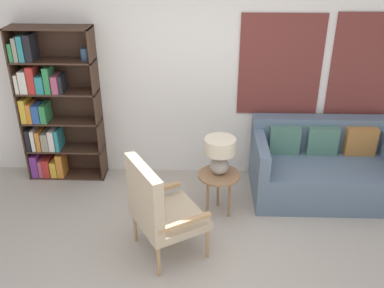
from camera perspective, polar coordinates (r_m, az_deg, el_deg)
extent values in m
plane|color=#B2A899|center=(4.09, 0.78, -17.90)|extent=(14.00, 14.00, 0.00)
cube|color=white|center=(5.16, 1.32, 9.66)|extent=(6.40, 0.06, 2.70)
cube|color=brown|center=(5.17, 11.69, 10.19)|extent=(0.96, 0.02, 1.20)
cube|color=brown|center=(5.44, 22.45, 9.54)|extent=(0.87, 0.02, 1.22)
cube|color=#422B1E|center=(5.58, -21.76, 4.73)|extent=(0.02, 0.30, 1.90)
cube|color=#422B1E|center=(5.28, -12.41, 4.85)|extent=(0.02, 0.30, 1.90)
cube|color=#422B1E|center=(5.16, -18.66, 14.53)|extent=(0.95, 0.30, 0.02)
cube|color=#422B1E|center=(5.82, -15.97, -3.81)|extent=(0.95, 0.30, 0.02)
cube|color=#422B1E|center=(5.54, -16.77, 5.38)|extent=(0.95, 0.01, 1.90)
cube|color=#422B1E|center=(5.64, -16.45, -0.51)|extent=(0.95, 0.30, 0.02)
cube|color=#7A338C|center=(5.85, -20.01, -2.51)|extent=(0.09, 0.21, 0.29)
cube|color=#B24C6B|center=(5.84, -19.27, -2.82)|extent=(0.05, 0.21, 0.23)
cube|color=red|center=(5.80, -18.68, -2.86)|extent=(0.09, 0.18, 0.24)
cube|color=gold|center=(5.80, -17.70, -2.88)|extent=(0.08, 0.24, 0.21)
cube|color=orange|center=(5.74, -16.97, -2.49)|extent=(0.08, 0.23, 0.31)
cube|color=#422B1E|center=(5.49, -16.95, 2.99)|extent=(0.95, 0.30, 0.02)
cube|color=black|center=(5.68, -20.81, 0.65)|extent=(0.05, 0.18, 0.28)
cube|color=silver|center=(5.68, -20.12, 0.74)|extent=(0.05, 0.23, 0.27)
cube|color=orange|center=(5.66, -19.52, 0.64)|extent=(0.05, 0.23, 0.25)
cube|color=gray|center=(5.64, -18.73, 0.56)|extent=(0.08, 0.24, 0.23)
cube|color=silver|center=(5.61, -17.92, 0.73)|extent=(0.07, 0.25, 0.26)
cube|color=teal|center=(5.59, -17.27, 0.76)|extent=(0.04, 0.25, 0.27)
cube|color=#422B1E|center=(5.35, -17.49, 6.67)|extent=(0.95, 0.30, 0.02)
cube|color=gold|center=(5.56, -21.23, 4.38)|extent=(0.07, 0.25, 0.29)
cube|color=orange|center=(5.53, -20.61, 4.06)|extent=(0.06, 0.21, 0.24)
cube|color=#2D56A8|center=(5.50, -19.83, 3.99)|extent=(0.09, 0.21, 0.22)
cube|color=#338C4C|center=(5.48, -18.93, 4.07)|extent=(0.07, 0.24, 0.22)
cube|color=#422B1E|center=(5.24, -18.05, 10.53)|extent=(0.95, 0.30, 0.02)
cube|color=silver|center=(5.44, -22.03, 7.63)|extent=(0.04, 0.22, 0.22)
cube|color=silver|center=(5.39, -21.37, 7.80)|extent=(0.09, 0.19, 0.26)
cube|color=red|center=(5.36, -20.37, 8.16)|extent=(0.08, 0.22, 0.31)
cube|color=teal|center=(5.36, -19.30, 7.71)|extent=(0.09, 0.25, 0.20)
cube|color=#338C4C|center=(5.30, -18.50, 8.21)|extent=(0.07, 0.23, 0.31)
cube|color=#B24C6B|center=(5.29, -17.52, 7.77)|extent=(0.08, 0.24, 0.21)
cube|color=black|center=(5.26, -16.89, 7.75)|extent=(0.04, 0.21, 0.21)
cube|color=#338C4C|center=(5.33, -22.77, 11.29)|extent=(0.04, 0.18, 0.21)
cube|color=gray|center=(5.32, -22.17, 11.71)|extent=(0.05, 0.23, 0.27)
cube|color=teal|center=(5.26, -21.64, 11.79)|extent=(0.06, 0.17, 0.29)
cube|color=black|center=(5.26, -20.69, 12.02)|extent=(0.08, 0.24, 0.30)
cylinder|color=#334C6B|center=(5.11, -14.06, 11.56)|extent=(0.11, 0.11, 0.14)
cylinder|color=tan|center=(4.22, 2.06, -13.05)|extent=(0.04, 0.04, 0.34)
cylinder|color=tan|center=(4.61, -1.59, -9.11)|extent=(0.04, 0.04, 0.34)
cylinder|color=tan|center=(4.04, -4.46, -15.29)|extent=(0.04, 0.04, 0.34)
cylinder|color=tan|center=(4.44, -7.59, -10.93)|extent=(0.04, 0.04, 0.34)
cube|color=tan|center=(4.19, -2.98, -9.75)|extent=(0.84, 0.86, 0.08)
cube|color=tan|center=(3.91, -6.36, -6.80)|extent=(0.42, 0.60, 0.59)
cube|color=tan|center=(3.89, -1.02, -10.43)|extent=(0.49, 0.32, 0.04)
cube|color=tan|center=(4.33, -4.80, -6.16)|extent=(0.49, 0.32, 0.04)
cube|color=slate|center=(5.31, 16.98, -4.43)|extent=(1.64, 0.94, 0.44)
cube|color=slate|center=(5.43, 16.68, 1.47)|extent=(1.64, 0.20, 0.42)
cube|color=slate|center=(4.99, 9.08, -0.83)|extent=(0.12, 0.94, 0.29)
cube|color=#4C7A66|center=(5.22, 12.22, 0.48)|extent=(0.36, 0.12, 0.34)
cube|color=#4C7A66|center=(5.32, 16.99, 0.41)|extent=(0.36, 0.12, 0.34)
cube|color=#B27538|center=(5.45, 21.55, 0.33)|extent=(0.36, 0.12, 0.34)
cylinder|color=#99704C|center=(4.64, 3.62, -4.16)|extent=(0.45, 0.45, 0.03)
cylinder|color=#99704C|center=(4.88, 3.49, -5.87)|extent=(0.03, 0.03, 0.48)
cylinder|color=#99704C|center=(4.71, 2.10, -7.20)|extent=(0.03, 0.03, 0.48)
cylinder|color=#99704C|center=(4.72, 4.99, -7.22)|extent=(0.03, 0.03, 0.48)
ellipsoid|color=#A59E93|center=(4.60, 3.68, -2.88)|extent=(0.21, 0.21, 0.19)
cylinder|color=tan|center=(4.54, 3.72, -1.50)|extent=(0.02, 0.02, 0.06)
cylinder|color=beige|center=(4.49, 3.76, -0.25)|extent=(0.33, 0.33, 0.16)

